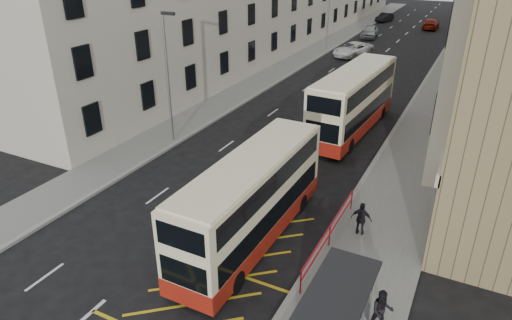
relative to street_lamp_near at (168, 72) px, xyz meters
The scene contains 18 objects.
ground 14.35m from the street_lamp_near, 62.11° to the right, with size 200.00×200.00×0.00m, color black.
pavement_right 23.47m from the street_lamp_near, 51.44° to the left, with size 4.00×120.00×0.15m, color slate.
pavement_left 18.60m from the street_lamp_near, 93.66° to the left, with size 3.00×120.00×0.15m, color slate.
kerb_right 22.30m from the street_lamp_near, 55.55° to the left, with size 0.25×120.00×0.15m, color gray.
kerb_left 18.57m from the street_lamp_near, 88.89° to the left, with size 0.25×120.00×0.15m, color gray.
road_markings 33.92m from the street_lamp_near, 79.11° to the left, with size 10.00×110.00×0.01m, color silver, non-canonical shape.
guard_railing 14.56m from the street_lamp_near, 26.38° to the right, with size 0.06×6.56×1.01m.
street_lamp_near is the anchor object (origin of this frame).
street_lamp_far 30.00m from the street_lamp_near, 90.00° to the left, with size 0.93×0.18×8.00m.
double_decker_front 12.12m from the street_lamp_near, 37.28° to the right, with size 2.36×9.86×3.92m.
double_decker_rear 12.20m from the street_lamp_near, 35.75° to the left, with size 3.06×10.81×4.26m.
pedestrian_near 18.02m from the street_lamp_near, 38.97° to the right, with size 0.59×0.39×1.62m, color black.
pedestrian_mid 18.81m from the street_lamp_near, 32.35° to the right, with size 0.75×0.58×1.54m, color black.
pedestrian_far 14.85m from the street_lamp_near, 19.60° to the right, with size 0.91×0.38×1.55m, color black.
white_van 29.45m from the street_lamp_near, 83.14° to the left, with size 2.49×5.39×1.50m, color white.
car_silver 40.75m from the street_lamp_near, 86.60° to the left, with size 1.90×4.71×1.60m, color #A5A8AC.
car_dark 54.95m from the street_lamp_near, 88.71° to the left, with size 1.42×4.08×1.35m, color black.
car_red 52.04m from the street_lamp_near, 80.25° to the left, with size 2.04×5.02×1.46m, color #971809.
Camera 1 is at (10.65, -9.74, 11.81)m, focal length 32.00 mm.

